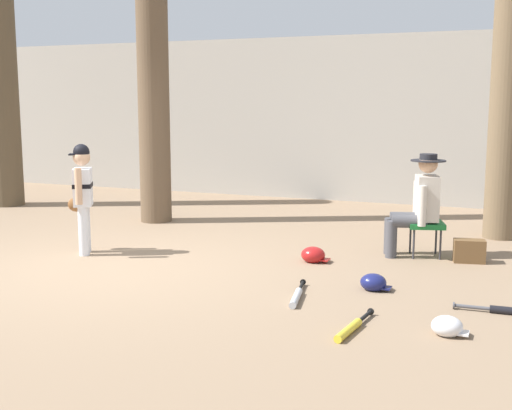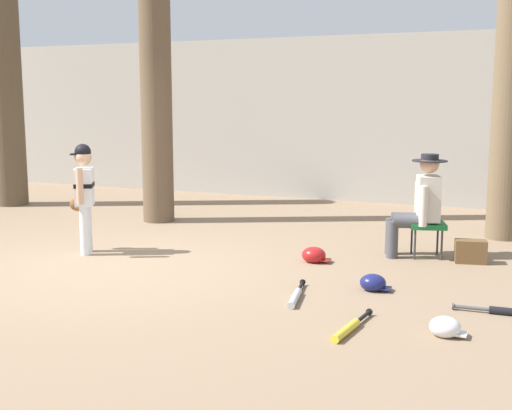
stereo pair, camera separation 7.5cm
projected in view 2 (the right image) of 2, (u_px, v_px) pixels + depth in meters
ground_plane at (108, 268)px, 7.23m from camera, size 60.00×60.00×0.00m
concrete_back_wall at (293, 118)px, 12.42m from camera, size 18.00×0.36×2.94m
tree_near_player at (155, 31)px, 9.65m from camera, size 0.70×0.70×6.30m
young_ballplayer at (84, 191)px, 7.85m from camera, size 0.50×0.53×1.31m
folding_stool at (427, 226)px, 7.72m from camera, size 0.50×0.50×0.41m
seated_spectator at (419, 202)px, 7.69m from camera, size 0.68×0.53×1.20m
handbag_beside_stool at (471, 252)px, 7.46m from camera, size 0.37×0.24×0.26m
tree_far_left at (4, 47)px, 11.23m from camera, size 0.73×0.73×6.07m
bat_aluminum_silver at (296, 296)px, 6.10m from camera, size 0.22×0.78×0.07m
bat_black_composite at (509, 312)px, 5.65m from camera, size 0.75×0.10×0.07m
bat_yellow_trainer at (349, 328)px, 5.24m from camera, size 0.15×0.77×0.07m
batting_helmet_white at (445, 327)px, 5.16m from camera, size 0.29×0.22×0.17m
batting_helmet_red at (314, 255)px, 7.51m from camera, size 0.32×0.25×0.19m
batting_helmet_navy at (373, 283)px, 6.39m from camera, size 0.30×0.23×0.17m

